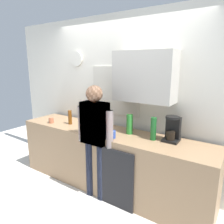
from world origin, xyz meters
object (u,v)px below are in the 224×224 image
at_px(bottle_amber_beer, 70,117).
at_px(cup_blue_mug, 113,134).
at_px(cup_terracotta_mug, 51,120).
at_px(person_guest, 95,134).
at_px(bottle_clear_soda, 130,124).
at_px(coffee_maker, 172,130).
at_px(bottle_green_wine, 153,129).
at_px(person_at_sink, 95,134).

bearing_deg(bottle_amber_beer, cup_blue_mug, -9.42).
distance_m(bottle_amber_beer, cup_terracotta_mug, 0.35).
xyz_separation_m(cup_blue_mug, cup_terracotta_mug, (-1.25, 0.03, -0.00)).
xyz_separation_m(bottle_amber_beer, person_guest, (0.73, -0.26, -0.07)).
bearing_deg(bottle_clear_soda, coffee_maker, 6.21).
relative_size(bottle_amber_beer, person_guest, 0.14).
bearing_deg(bottle_amber_beer, bottle_green_wine, 3.22).
height_order(cup_blue_mug, person_guest, person_guest).
bearing_deg(bottle_clear_soda, cup_blue_mug, -110.42).
bearing_deg(bottle_amber_beer, coffee_maker, 6.51).
bearing_deg(coffee_maker, person_guest, -153.42).
xyz_separation_m(bottle_amber_beer, cup_terracotta_mug, (-0.31, -0.13, -0.07)).
bearing_deg(person_at_sink, bottle_amber_beer, 170.97).
relative_size(coffee_maker, bottle_clear_soda, 1.18).
relative_size(bottle_green_wine, cup_terracotta_mug, 3.26).
relative_size(cup_blue_mug, person_at_sink, 0.06).
bearing_deg(cup_terracotta_mug, coffee_maker, 9.15).
relative_size(person_at_sink, person_guest, 1.00).
bearing_deg(cup_terracotta_mug, person_at_sink, -7.52).
xyz_separation_m(bottle_amber_beer, person_at_sink, (0.73, -0.26, -0.07)).
xyz_separation_m(cup_blue_mug, person_at_sink, (-0.21, -0.11, -0.00)).
distance_m(bottle_green_wine, cup_blue_mug, 0.54).
relative_size(bottle_clear_soda, person_guest, 0.17).
distance_m(bottle_clear_soda, person_at_sink, 0.51).
bearing_deg(coffee_maker, cup_blue_mug, -153.64).
xyz_separation_m(bottle_green_wine, bottle_clear_soda, (-0.37, 0.04, -0.01)).
height_order(bottle_green_wine, cup_terracotta_mug, bottle_green_wine).
xyz_separation_m(bottle_amber_beer, cup_blue_mug, (0.94, -0.16, -0.07)).
relative_size(coffee_maker, bottle_green_wine, 1.10).
distance_m(bottle_green_wine, bottle_clear_soda, 0.38).
height_order(bottle_amber_beer, person_at_sink, person_at_sink).
bearing_deg(bottle_amber_beer, bottle_clear_soda, 6.68).
xyz_separation_m(coffee_maker, person_at_sink, (-0.90, -0.45, -0.10)).
bearing_deg(cup_blue_mug, bottle_green_wine, 26.29).
height_order(bottle_amber_beer, cup_terracotta_mug, bottle_amber_beer).
height_order(coffee_maker, cup_blue_mug, coffee_maker).
distance_m(bottle_clear_soda, cup_terracotta_mug, 1.38).
bearing_deg(cup_terracotta_mug, cup_blue_mug, -1.32).
height_order(bottle_green_wine, person_at_sink, person_at_sink).
relative_size(bottle_amber_beer, person_at_sink, 0.14).
xyz_separation_m(bottle_clear_soda, person_guest, (-0.31, -0.39, -0.09)).
bearing_deg(person_guest, person_at_sink, 180.00).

